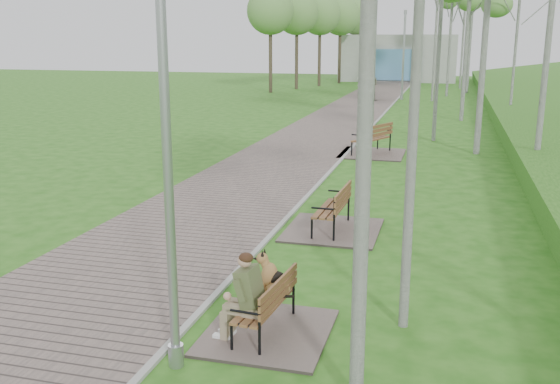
{
  "coord_description": "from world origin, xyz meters",
  "views": [
    {
      "loc": [
        3.14,
        -6.27,
        3.69
      ],
      "look_at": [
        0.24,
        4.42,
        0.95
      ],
      "focal_mm": 40.0,
      "sensor_mm": 36.0,
      "label": 1
    }
  ],
  "objects": [
    {
      "name": "pedestrian_near",
      "position": [
        -2.83,
        37.15,
        0.77
      ],
      "size": [
        0.64,
        0.52,
        1.54
      ],
      "primitive_type": "imported",
      "rotation": [
        0.0,
        0.0,
        3.44
      ],
      "color": "white",
      "rests_on": "ground"
    },
    {
      "name": "ground",
      "position": [
        0.0,
        0.0,
        0.0
      ],
      "size": [
        120.0,
        120.0,
        0.0
      ],
      "primitive_type": "plane",
      "color": "#245D14",
      "rests_on": "ground"
    },
    {
      "name": "kerb",
      "position": [
        0.0,
        21.5,
        0.03
      ],
      "size": [
        0.1,
        67.0,
        0.05
      ],
      "primitive_type": "cube",
      "color": "#999993",
      "rests_on": "ground"
    },
    {
      "name": "bench_third",
      "position": [
        0.76,
        13.89,
        0.23
      ],
      "size": [
        2.03,
        2.25,
        1.25
      ],
      "color": "#675953",
      "rests_on": "ground"
    },
    {
      "name": "walkway",
      "position": [
        -1.75,
        21.5,
        0.02
      ],
      "size": [
        3.5,
        67.0,
        0.04
      ],
      "primitive_type": "cube",
      "color": "#675953",
      "rests_on": "ground"
    },
    {
      "name": "lamp_post_far",
      "position": [
        0.37,
        47.31,
        2.14
      ],
      "size": [
        0.18,
        0.18,
        4.57
      ],
      "color": "#989BA0",
      "rests_on": "ground"
    },
    {
      "name": "pedestrian_far",
      "position": [
        -1.51,
        31.7,
        0.96
      ],
      "size": [
        0.97,
        0.77,
        1.92
      ],
      "primitive_type": "imported",
      "rotation": [
        0.0,
        0.0,
        3.09
      ],
      "color": "gray",
      "rests_on": "ground"
    },
    {
      "name": "building_north",
      "position": [
        -1.5,
        50.97,
        1.99
      ],
      "size": [
        10.0,
        5.2,
        4.0
      ],
      "color": "#9E9E99",
      "rests_on": "ground"
    },
    {
      "name": "lamp_post_second",
      "position": [
        0.28,
        17.81,
        2.63
      ],
      "size": [
        0.22,
        0.22,
        5.63
      ],
      "color": "#989BA0",
      "rests_on": "ground"
    },
    {
      "name": "bench_main",
      "position": [
        0.98,
        0.73,
        0.37
      ],
      "size": [
        1.55,
        1.73,
        1.36
      ],
      "color": "#675953",
      "rests_on": "ground"
    },
    {
      "name": "lamp_post_near",
      "position": [
        0.28,
        -0.29,
        2.15
      ],
      "size": [
        0.18,
        0.18,
        4.61
      ],
      "color": "#989BA0",
      "rests_on": "ground"
    },
    {
      "name": "lamp_post_third",
      "position": [
        0.25,
        33.17,
        2.5
      ],
      "size": [
        0.21,
        0.21,
        5.34
      ],
      "color": "#989BA0",
      "rests_on": "ground"
    },
    {
      "name": "bench_second",
      "position": [
        1.04,
        5.32,
        0.2
      ],
      "size": [
        1.8,
        2.0,
        1.1
      ],
      "color": "#675953",
      "rests_on": "ground"
    }
  ]
}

